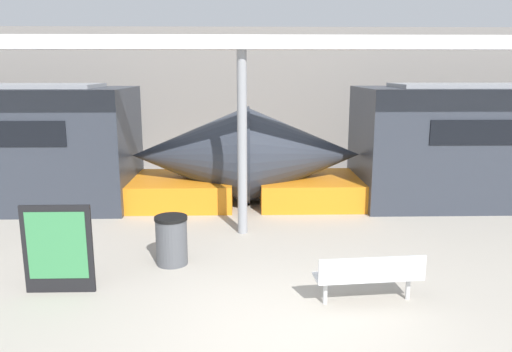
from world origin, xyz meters
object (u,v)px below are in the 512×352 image
(bench_near, at_px, (370,274))
(support_column_near, at_px, (242,145))
(poster_board, at_px, (58,249))
(trash_bin, at_px, (172,240))

(bench_near, relative_size, support_column_near, 0.43)
(bench_near, distance_m, poster_board, 4.97)
(bench_near, xyz_separation_m, trash_bin, (-3.28, 1.71, -0.02))
(support_column_near, bearing_deg, poster_board, -135.22)
(bench_near, xyz_separation_m, poster_board, (-4.93, 0.54, 0.26))
(trash_bin, bearing_deg, bench_near, -27.54)
(trash_bin, distance_m, poster_board, 2.04)
(trash_bin, height_order, poster_board, poster_board)
(bench_near, distance_m, support_column_near, 4.28)
(poster_board, bearing_deg, trash_bin, 35.20)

